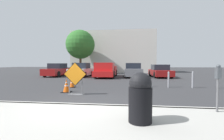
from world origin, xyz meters
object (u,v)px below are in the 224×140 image
(parked_car_fourth, at_px, (160,71))
(trash_bin, at_px, (140,97))
(bollard_second, at_px, (169,79))
(pickup_truck, at_px, (106,71))
(parking_meter, at_px, (218,80))
(parked_car_nearest, at_px, (57,70))
(bollard_fourth, at_px, (218,80))
(traffic_cone_second, at_px, (72,83))
(traffic_cone_nearest, at_px, (66,86))
(traffic_cone_third, at_px, (72,80))
(bollard_nearest, at_px, (145,80))
(parked_car_third, at_px, (133,71))
(road_closed_sign, at_px, (75,77))
(bollard_third, at_px, (193,79))
(parked_car_second, at_px, (81,70))

(parked_car_fourth, height_order, trash_bin, parked_car_fourth)
(trash_bin, xyz_separation_m, bollard_second, (2.22, 6.25, -0.20))
(pickup_truck, distance_m, parking_meter, 12.89)
(parked_car_nearest, height_order, bollard_fourth, parked_car_nearest)
(traffic_cone_second, bearing_deg, traffic_cone_nearest, -78.42)
(traffic_cone_third, bearing_deg, bollard_nearest, -7.96)
(parked_car_third, relative_size, trash_bin, 3.82)
(road_closed_sign, xyz_separation_m, parked_car_third, (3.03, 10.21, -0.15))
(traffic_cone_third, bearing_deg, bollard_second, -6.23)
(traffic_cone_third, height_order, parked_car_fourth, parked_car_fourth)
(bollard_nearest, bearing_deg, road_closed_sign, -142.21)
(traffic_cone_nearest, relative_size, bollard_third, 0.68)
(parked_car_third, bearing_deg, pickup_truck, 14.09)
(trash_bin, bearing_deg, bollard_fourth, 50.67)
(traffic_cone_third, relative_size, parked_car_nearest, 0.16)
(traffic_cone_third, distance_m, parked_car_nearest, 7.85)
(traffic_cone_third, height_order, parked_car_second, parked_car_second)
(traffic_cone_nearest, height_order, pickup_truck, pickup_truck)
(pickup_truck, bearing_deg, trash_bin, 102.13)
(traffic_cone_nearest, bearing_deg, parked_car_second, 103.54)
(pickup_truck, height_order, parking_meter, pickup_truck)
(traffic_cone_second, xyz_separation_m, parked_car_third, (4.05, 8.06, 0.43))
(parked_car_fourth, height_order, bollard_nearest, parked_car_fourth)
(parked_car_fourth, bearing_deg, parked_car_nearest, -2.98)
(parked_car_second, bearing_deg, bollard_third, 144.09)
(parked_car_nearest, bearing_deg, road_closed_sign, 123.78)
(traffic_cone_third, xyz_separation_m, bollard_third, (8.08, -0.72, 0.21))
(parked_car_third, distance_m, bollard_fourth, 8.90)
(parked_car_nearest, bearing_deg, traffic_cone_second, 125.11)
(bollard_nearest, xyz_separation_m, bollard_third, (2.90, 0.00, 0.07))
(bollard_third, bearing_deg, pickup_truck, 134.57)
(parked_car_second, distance_m, parking_meter, 14.78)
(parked_car_nearest, height_order, parked_car_second, parked_car_second)
(traffic_cone_nearest, bearing_deg, parked_car_fourth, 55.04)
(parking_meter, bearing_deg, parked_car_third, 99.31)
(traffic_cone_second, bearing_deg, pickup_truck, 81.73)
(bollard_nearest, bearing_deg, traffic_cone_third, 172.04)
(parked_car_second, xyz_separation_m, bollard_fourth, (10.94, -7.13, -0.21))
(traffic_cone_second, bearing_deg, parked_car_third, 63.36)
(parked_car_nearest, bearing_deg, bollard_second, 149.93)
(parked_car_nearest, xyz_separation_m, parked_car_fourth, (11.96, 0.12, -0.05))
(parked_car_third, height_order, bollard_nearest, parked_car_third)
(traffic_cone_third, height_order, bollard_third, bollard_third)
(parked_car_third, bearing_deg, bollard_second, 104.71)
(road_closed_sign, height_order, bollard_second, road_closed_sign)
(traffic_cone_third, bearing_deg, traffic_cone_nearest, -74.07)
(parked_car_nearest, bearing_deg, traffic_cone_third, 127.26)
(road_closed_sign, relative_size, traffic_cone_nearest, 2.27)
(bollard_third, bearing_deg, road_closed_sign, -156.67)
(trash_bin, xyz_separation_m, parking_meter, (2.24, 1.00, 0.32))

